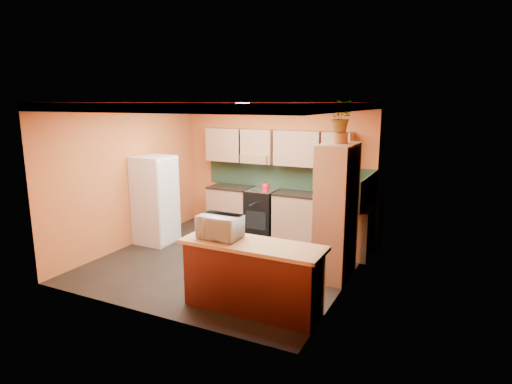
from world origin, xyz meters
TOP-DOWN VIEW (x-y plane):
  - room_shell at (0.02, 0.28)m, footprint 4.24×4.24m
  - base_cabinets_back at (0.44, 1.80)m, footprint 3.65×0.60m
  - countertop_back at (0.44, 1.80)m, footprint 3.65×0.62m
  - stove at (-0.18, 1.80)m, footprint 0.58×0.58m
  - kettle at (-0.08, 1.75)m, footprint 0.20×0.20m
  - sink at (1.22, 1.80)m, footprint 0.48×0.40m
  - base_cabinets_right at (1.80, 1.19)m, footprint 0.60×0.80m
  - countertop_right at (1.80, 1.19)m, footprint 0.62×0.80m
  - fridge at (-1.75, 0.28)m, footprint 0.68×0.66m
  - pantry at (1.85, 0.19)m, footprint 0.48×0.90m
  - fern_pot at (1.85, 0.24)m, footprint 0.22×0.22m
  - fern at (1.85, 0.24)m, footprint 0.44×0.38m
  - breakfast_bar at (1.19, -1.39)m, footprint 1.80×0.55m
  - bar_top at (1.19, -1.39)m, footprint 1.90×0.65m
  - microwave at (0.71, -1.39)m, footprint 0.56×0.38m

SIDE VIEW (x-z plane):
  - base_cabinets_back at x=0.44m, z-range 0.00..0.88m
  - base_cabinets_right at x=1.80m, z-range 0.00..0.88m
  - breakfast_bar at x=1.19m, z-range 0.00..0.88m
  - stove at x=-0.18m, z-range 0.00..0.91m
  - fridge at x=-1.75m, z-range 0.00..1.70m
  - countertop_back at x=0.44m, z-range 0.88..0.92m
  - countertop_right at x=1.80m, z-range 0.88..0.92m
  - bar_top at x=1.19m, z-range 0.88..0.93m
  - sink at x=1.22m, z-range 0.92..0.95m
  - kettle at x=-0.08m, z-range 0.91..1.09m
  - pantry at x=1.85m, z-range 0.00..2.10m
  - microwave at x=0.71m, z-range 0.93..1.24m
  - room_shell at x=0.02m, z-range 0.73..3.45m
  - fern_pot at x=1.85m, z-range 2.10..2.26m
  - fern at x=1.85m, z-range 2.26..2.73m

